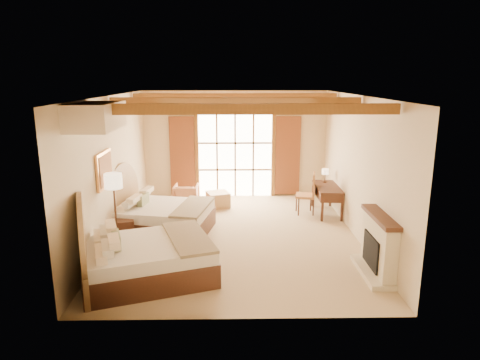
{
  "coord_description": "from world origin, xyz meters",
  "views": [
    {
      "loc": [
        -0.08,
        -9.34,
        3.61
      ],
      "look_at": [
        0.09,
        0.2,
        1.29
      ],
      "focal_mm": 32.0,
      "sensor_mm": 36.0,
      "label": 1
    }
  ],
  "objects_px": {
    "desk": "(327,199)",
    "armchair": "(186,195)",
    "bed_near": "(138,255)",
    "nightstand": "(124,231)",
    "bed_far": "(157,214)"
  },
  "relations": [
    {
      "from": "bed_near",
      "to": "desk",
      "type": "bearing_deg",
      "value": 22.48
    },
    {
      "from": "nightstand",
      "to": "desk",
      "type": "height_order",
      "value": "desk"
    },
    {
      "from": "desk",
      "to": "nightstand",
      "type": "bearing_deg",
      "value": -156.08
    },
    {
      "from": "bed_near",
      "to": "desk",
      "type": "distance_m",
      "value": 5.67
    },
    {
      "from": "bed_near",
      "to": "armchair",
      "type": "height_order",
      "value": "bed_near"
    },
    {
      "from": "nightstand",
      "to": "armchair",
      "type": "xyz_separation_m",
      "value": [
        1.09,
        2.8,
        0.04
      ]
    },
    {
      "from": "bed_far",
      "to": "armchair",
      "type": "bearing_deg",
      "value": 88.56
    },
    {
      "from": "bed_far",
      "to": "desk",
      "type": "distance_m",
      "value": 4.52
    },
    {
      "from": "nightstand",
      "to": "armchair",
      "type": "bearing_deg",
      "value": 56.27
    },
    {
      "from": "bed_near",
      "to": "desk",
      "type": "height_order",
      "value": "bed_near"
    },
    {
      "from": "bed_far",
      "to": "desk",
      "type": "bearing_deg",
      "value": 28.23
    },
    {
      "from": "desk",
      "to": "armchair",
      "type": "bearing_deg",
      "value": 170.35
    },
    {
      "from": "bed_near",
      "to": "nightstand",
      "type": "distance_m",
      "value": 1.87
    },
    {
      "from": "bed_near",
      "to": "nightstand",
      "type": "height_order",
      "value": "bed_near"
    },
    {
      "from": "nightstand",
      "to": "armchair",
      "type": "height_order",
      "value": "armchair"
    }
  ]
}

